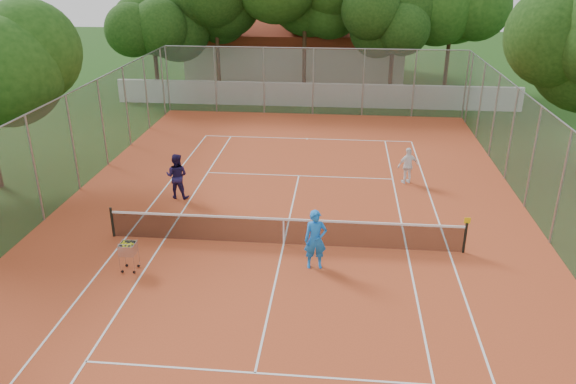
# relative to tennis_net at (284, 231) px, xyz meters

# --- Properties ---
(ground) EXTENTS (120.00, 120.00, 0.00)m
(ground) POSITION_rel_tennis_net_xyz_m (0.00, 0.00, -0.51)
(ground) COLOR #16360E
(ground) RESTS_ON ground
(court_pad) EXTENTS (18.00, 34.00, 0.02)m
(court_pad) POSITION_rel_tennis_net_xyz_m (0.00, 0.00, -0.50)
(court_pad) COLOR #BA4924
(court_pad) RESTS_ON ground
(court_lines) EXTENTS (10.98, 23.78, 0.01)m
(court_lines) POSITION_rel_tennis_net_xyz_m (0.00, 0.00, -0.49)
(court_lines) COLOR white
(court_lines) RESTS_ON court_pad
(tennis_net) EXTENTS (11.88, 0.10, 0.98)m
(tennis_net) POSITION_rel_tennis_net_xyz_m (0.00, 0.00, 0.00)
(tennis_net) COLOR black
(tennis_net) RESTS_ON court_pad
(perimeter_fence) EXTENTS (18.00, 34.00, 4.00)m
(perimeter_fence) POSITION_rel_tennis_net_xyz_m (0.00, 0.00, 1.49)
(perimeter_fence) COLOR slate
(perimeter_fence) RESTS_ON ground
(boundary_wall) EXTENTS (26.00, 0.30, 1.50)m
(boundary_wall) POSITION_rel_tennis_net_xyz_m (0.00, 19.00, 0.24)
(boundary_wall) COLOR white
(boundary_wall) RESTS_ON ground
(clubhouse) EXTENTS (16.40, 9.00, 4.40)m
(clubhouse) POSITION_rel_tennis_net_xyz_m (-2.00, 29.00, 1.69)
(clubhouse) COLOR beige
(clubhouse) RESTS_ON ground
(tropical_trees) EXTENTS (29.00, 19.00, 10.00)m
(tropical_trees) POSITION_rel_tennis_net_xyz_m (0.00, 22.00, 4.49)
(tropical_trees) COLOR black
(tropical_trees) RESTS_ON ground
(player_near) EXTENTS (0.76, 0.56, 1.92)m
(player_near) POSITION_rel_tennis_net_xyz_m (1.13, -1.40, 0.47)
(player_near) COLOR blue
(player_near) RESTS_ON court_pad
(player_far_left) EXTENTS (0.95, 0.77, 1.84)m
(player_far_left) POSITION_rel_tennis_net_xyz_m (-4.64, 3.55, 0.43)
(player_far_left) COLOR #1F1644
(player_far_left) RESTS_ON court_pad
(player_far_right) EXTENTS (1.00, 0.69, 1.58)m
(player_far_right) POSITION_rel_tennis_net_xyz_m (4.67, 6.03, 0.30)
(player_far_right) COLOR white
(player_far_right) RESTS_ON court_pad
(ball_hopper) EXTENTS (0.65, 0.65, 1.03)m
(ball_hopper) POSITION_rel_tennis_net_xyz_m (-4.54, -2.17, 0.02)
(ball_hopper) COLOR #B8B8BF
(ball_hopper) RESTS_ON court_pad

